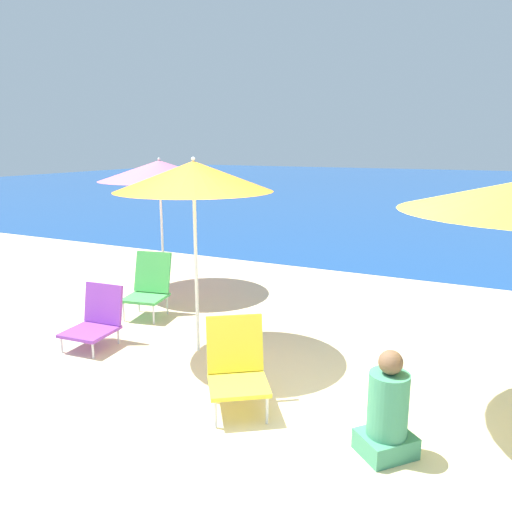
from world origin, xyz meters
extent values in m
plane|color=beige|center=(0.00, 0.00, 0.00)|extent=(60.00, 60.00, 0.00)
cube|color=#19478C|center=(0.00, 25.24, 0.00)|extent=(60.00, 40.00, 0.01)
cylinder|color=white|center=(-1.11, 1.16, 0.87)|extent=(0.04, 0.04, 1.75)
cone|color=orange|center=(-1.11, 1.16, 1.90)|extent=(1.64, 1.64, 0.31)
sphere|color=white|center=(-1.11, 1.16, 2.07)|extent=(0.04, 0.04, 0.04)
cylinder|color=white|center=(-2.90, 2.95, 0.84)|extent=(0.04, 0.04, 1.68)
cone|color=pink|center=(-2.90, 2.95, 1.84)|extent=(1.81, 1.81, 0.30)
sphere|color=white|center=(-2.90, 2.95, 2.01)|extent=(0.04, 0.04, 0.04)
cylinder|color=silver|center=(-2.41, 0.44, 0.09)|extent=(0.02, 0.02, 0.18)
cylinder|color=silver|center=(-1.99, 0.48, 0.09)|extent=(0.02, 0.02, 0.18)
cylinder|color=silver|center=(-2.44, 0.88, 0.09)|extent=(0.02, 0.02, 0.18)
cylinder|color=silver|center=(-2.03, 0.91, 0.09)|extent=(0.02, 0.02, 0.18)
cube|color=purple|center=(-2.22, 0.68, 0.19)|extent=(0.53, 0.55, 0.04)
cube|color=purple|center=(-2.24, 0.93, 0.44)|extent=(0.50, 0.16, 0.46)
cylinder|color=silver|center=(-2.47, 1.51, 0.13)|extent=(0.02, 0.02, 0.25)
cylinder|color=silver|center=(-2.05, 1.59, 0.13)|extent=(0.02, 0.02, 0.25)
cylinder|color=silver|center=(-2.54, 1.91, 0.13)|extent=(0.02, 0.02, 0.25)
cylinder|color=silver|center=(-2.13, 1.99, 0.13)|extent=(0.02, 0.02, 0.25)
cube|color=#47B756|center=(-2.30, 1.75, 0.27)|extent=(0.58, 0.56, 0.04)
cube|color=#47B756|center=(-2.35, 1.98, 0.56)|extent=(0.52, 0.27, 0.53)
cylinder|color=silver|center=(-0.15, -0.09, 0.12)|extent=(0.02, 0.02, 0.24)
cylinder|color=silver|center=(0.20, 0.15, 0.12)|extent=(0.02, 0.02, 0.24)
cylinder|color=silver|center=(-0.38, 0.25, 0.12)|extent=(0.02, 0.02, 0.24)
cylinder|color=silver|center=(-0.04, 0.49, 0.12)|extent=(0.02, 0.02, 0.24)
cube|color=yellow|center=(-0.09, 0.20, 0.26)|extent=(0.68, 0.68, 0.04)
cube|color=yellow|center=(-0.23, 0.40, 0.52)|extent=(0.48, 0.40, 0.49)
cube|color=#3F8C66|center=(1.14, 0.17, 0.08)|extent=(0.49, 0.50, 0.16)
cylinder|color=#3F8C66|center=(1.14, 0.17, 0.40)|extent=(0.29, 0.29, 0.47)
sphere|color=brown|center=(1.14, 0.17, 0.72)|extent=(0.17, 0.17, 0.17)
camera|label=1|loc=(1.73, -3.17, 2.22)|focal=35.00mm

